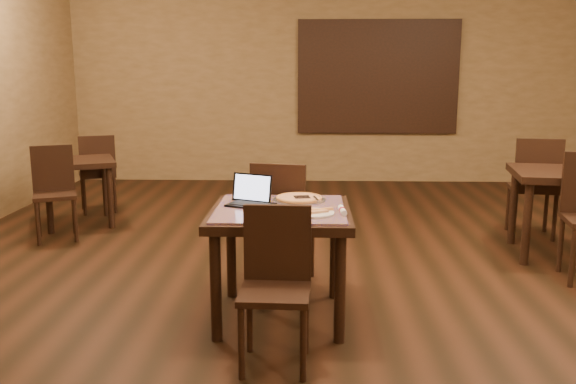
{
  "coord_description": "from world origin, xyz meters",
  "views": [
    {
      "loc": [
        -0.52,
        -4.12,
        1.66
      ],
      "look_at": [
        -0.65,
        -0.11,
        0.85
      ],
      "focal_mm": 38.0,
      "sensor_mm": 36.0,
      "label": 1
    }
  ],
  "objects_px": {
    "other_table_a": "(561,185)",
    "tiled_table": "(280,223)",
    "other_table_a_chair_far": "(535,182)",
    "chair_main_near": "(276,276)",
    "other_table_b_chair_near": "(54,187)",
    "other_table_b": "(77,171)",
    "other_table_b_chair_far": "(98,169)",
    "pizza_pan": "(299,200)",
    "laptop": "(251,197)",
    "chair_main_far": "(282,217)"
  },
  "relations": [
    {
      "from": "other_table_a",
      "to": "tiled_table",
      "type": "bearing_deg",
      "value": -139.9
    },
    {
      "from": "other_table_a",
      "to": "other_table_a_chair_far",
      "type": "height_order",
      "value": "other_table_a_chair_far"
    },
    {
      "from": "chair_main_near",
      "to": "other_table_b_chair_near",
      "type": "bearing_deg",
      "value": 134.64
    },
    {
      "from": "other_table_b",
      "to": "other_table_b_chair_far",
      "type": "bearing_deg",
      "value": 63.48
    },
    {
      "from": "tiled_table",
      "to": "pizza_pan",
      "type": "xyz_separation_m",
      "value": [
        0.12,
        0.24,
        0.11
      ]
    },
    {
      "from": "chair_main_near",
      "to": "other_table_b_chair_near",
      "type": "height_order",
      "value": "other_table_b_chair_near"
    },
    {
      "from": "other_table_a_chair_far",
      "to": "other_table_b",
      "type": "xyz_separation_m",
      "value": [
        -4.73,
        0.41,
        0.02
      ]
    },
    {
      "from": "laptop",
      "to": "other_table_b_chair_far",
      "type": "relative_size",
      "value": 0.38
    },
    {
      "from": "other_table_a",
      "to": "other_table_a_chair_far",
      "type": "bearing_deg",
      "value": 99.99
    },
    {
      "from": "tiled_table",
      "to": "other_table_b_chair_near",
      "type": "xyz_separation_m",
      "value": [
        -2.34,
        1.94,
        -0.14
      ]
    },
    {
      "from": "laptop",
      "to": "chair_main_far",
      "type": "bearing_deg",
      "value": 93.82
    },
    {
      "from": "other_table_b_chair_near",
      "to": "other_table_b_chair_far",
      "type": "distance_m",
      "value": 1.09
    },
    {
      "from": "pizza_pan",
      "to": "other_table_a_chair_far",
      "type": "height_order",
      "value": "other_table_a_chair_far"
    },
    {
      "from": "chair_main_far",
      "to": "other_table_b",
      "type": "bearing_deg",
      "value": -26.6
    },
    {
      "from": "chair_main_far",
      "to": "other_table_b",
      "type": "distance_m",
      "value": 2.95
    },
    {
      "from": "chair_main_far",
      "to": "other_table_b_chair_near",
      "type": "distance_m",
      "value": 2.67
    },
    {
      "from": "pizza_pan",
      "to": "other_table_b_chair_far",
      "type": "bearing_deg",
      "value": 130.67
    },
    {
      "from": "laptop",
      "to": "other_table_a",
      "type": "relative_size",
      "value": 0.37
    },
    {
      "from": "tiled_table",
      "to": "other_table_a",
      "type": "bearing_deg",
      "value": 31.45
    },
    {
      "from": "chair_main_near",
      "to": "other_table_a",
      "type": "bearing_deg",
      "value": 43.16
    },
    {
      "from": "other_table_b_chair_far",
      "to": "other_table_b",
      "type": "bearing_deg",
      "value": 63.48
    },
    {
      "from": "tiled_table",
      "to": "other_table_a_chair_far",
      "type": "height_order",
      "value": "other_table_a_chair_far"
    },
    {
      "from": "tiled_table",
      "to": "other_table_b_chair_far",
      "type": "relative_size",
      "value": 1.0
    },
    {
      "from": "tiled_table",
      "to": "laptop",
      "type": "relative_size",
      "value": 2.64
    },
    {
      "from": "other_table_b_chair_far",
      "to": "pizza_pan",
      "type": "bearing_deg",
      "value": 107.51
    },
    {
      "from": "chair_main_near",
      "to": "laptop",
      "type": "xyz_separation_m",
      "value": [
        -0.2,
        0.72,
        0.31
      ]
    },
    {
      "from": "other_table_b_chair_far",
      "to": "other_table_a",
      "type": "bearing_deg",
      "value": 138.76
    },
    {
      "from": "pizza_pan",
      "to": "other_table_b_chair_near",
      "type": "height_order",
      "value": "other_table_b_chair_near"
    },
    {
      "from": "chair_main_far",
      "to": "other_table_a",
      "type": "relative_size",
      "value": 1.03
    },
    {
      "from": "tiled_table",
      "to": "other_table_a",
      "type": "xyz_separation_m",
      "value": [
        2.44,
        1.49,
        -0.01
      ]
    },
    {
      "from": "laptop",
      "to": "other_table_a",
      "type": "distance_m",
      "value": 2.98
    },
    {
      "from": "other_table_a_chair_far",
      "to": "other_table_b_chair_near",
      "type": "bearing_deg",
      "value": 10.32
    },
    {
      "from": "pizza_pan",
      "to": "other_table_a_chair_far",
      "type": "bearing_deg",
      "value": 38.57
    },
    {
      "from": "tiled_table",
      "to": "chair_main_near",
      "type": "xyz_separation_m",
      "value": [
        0.0,
        -0.62,
        -0.15
      ]
    },
    {
      "from": "tiled_table",
      "to": "other_table_b_chair_near",
      "type": "distance_m",
      "value": 3.04
    },
    {
      "from": "chair_main_near",
      "to": "chair_main_far",
      "type": "relative_size",
      "value": 0.92
    },
    {
      "from": "chair_main_far",
      "to": "laptop",
      "type": "distance_m",
      "value": 0.61
    },
    {
      "from": "chair_main_far",
      "to": "laptop",
      "type": "xyz_separation_m",
      "value": [
        -0.18,
        -0.52,
        0.26
      ]
    },
    {
      "from": "chair_main_near",
      "to": "other_table_a_chair_far",
      "type": "xyz_separation_m",
      "value": [
        2.42,
        2.7,
        0.06
      ]
    },
    {
      "from": "chair_main_far",
      "to": "other_table_a_chair_far",
      "type": "relative_size",
      "value": 0.97
    },
    {
      "from": "chair_main_far",
      "to": "chair_main_near",
      "type": "bearing_deg",
      "value": 103.64
    },
    {
      "from": "laptop",
      "to": "other_table_b_chair_near",
      "type": "bearing_deg",
      "value": 162.24
    },
    {
      "from": "tiled_table",
      "to": "chair_main_far",
      "type": "relative_size",
      "value": 0.94
    },
    {
      "from": "pizza_pan",
      "to": "other_table_b_chair_far",
      "type": "height_order",
      "value": "other_table_b_chair_far"
    },
    {
      "from": "pizza_pan",
      "to": "other_table_a",
      "type": "height_order",
      "value": "other_table_a"
    },
    {
      "from": "other_table_b_chair_near",
      "to": "pizza_pan",
      "type": "bearing_deg",
      "value": -57.87
    },
    {
      "from": "tiled_table",
      "to": "other_table_a_chair_far",
      "type": "bearing_deg",
      "value": 40.64
    },
    {
      "from": "laptop",
      "to": "other_table_b",
      "type": "xyz_separation_m",
      "value": [
        -2.1,
        2.39,
        -0.23
      ]
    },
    {
      "from": "laptop",
      "to": "other_table_a",
      "type": "height_order",
      "value": "laptop"
    },
    {
      "from": "other_table_a",
      "to": "other_table_b_chair_far",
      "type": "relative_size",
      "value": 1.03
    }
  ]
}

